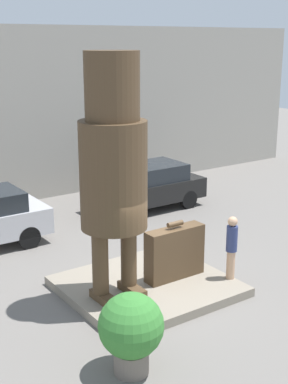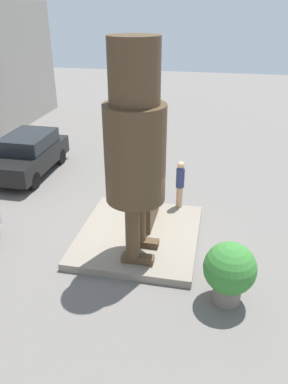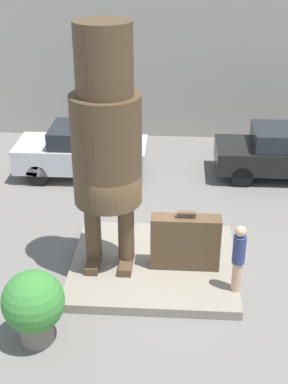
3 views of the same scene
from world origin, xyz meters
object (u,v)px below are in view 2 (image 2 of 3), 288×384
Objects in this scene: statue_figure at (135,140)px; parked_car_black at (28,154)px; planter_pot at (229,271)px; giant_suitcase at (148,202)px; tourist at (180,182)px.

parked_car_black is (4.72, 5.42, -2.52)m from statue_figure.
parked_car_black is 2.61× the size of planter_pot.
giant_suitcase is 1.00× the size of planter_pot.
tourist reaches higher than giant_suitcase.
tourist is 0.39× the size of parked_car_black.
statue_figure is 3.68m from tourist.
parked_car_black is at bearing 60.72° from giant_suitcase.
giant_suitcase reaches higher than parked_car_black.
tourist is at bearing 21.72° from planter_pot.
parked_car_black is at bearing 48.91° from statue_figure.
giant_suitcase reaches higher than planter_pot.
planter_pot is at bearing -139.97° from giant_suitcase.
giant_suitcase is (1.69, -0.00, -2.50)m from statue_figure.
statue_figure is 3.02m from giant_suitcase.
tourist is at bearing -37.05° from giant_suitcase.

